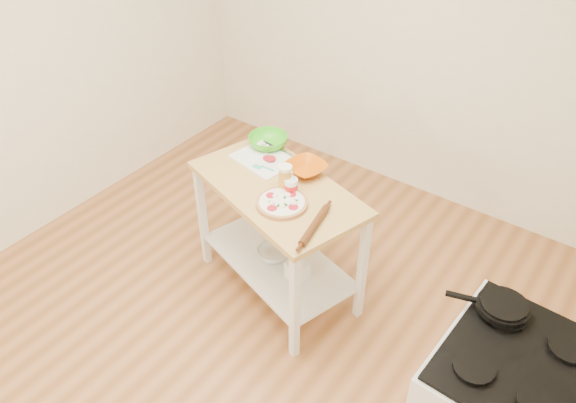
% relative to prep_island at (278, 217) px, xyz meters
% --- Properties ---
extents(room_shell, '(4.04, 4.54, 2.74)m').
position_rel_prep_island_xyz_m(room_shell, '(0.02, -0.54, 0.70)').
color(room_shell, '#B47442').
rests_on(room_shell, ground).
extents(prep_island, '(1.31, 0.96, 0.90)m').
position_rel_prep_island_xyz_m(prep_island, '(0.00, 0.00, 0.00)').
color(prep_island, tan).
rests_on(prep_island, ground).
extents(skillet, '(0.38, 0.25, 0.03)m').
position_rel_prep_island_xyz_m(skillet, '(1.51, -0.23, 0.33)').
color(skillet, black).
rests_on(skillet, gas_stove).
extents(pizza, '(0.32, 0.32, 0.05)m').
position_rel_prep_island_xyz_m(pizza, '(0.14, -0.14, 0.27)').
color(pizza, tan).
rests_on(pizza, prep_island).
extents(cutting_board, '(0.45, 0.37, 0.04)m').
position_rel_prep_island_xyz_m(cutting_board, '(-0.26, 0.19, 0.26)').
color(cutting_board, white).
rests_on(cutting_board, prep_island).
extents(spatula, '(0.15, 0.05, 0.01)m').
position_rel_prep_island_xyz_m(spatula, '(-0.19, 0.09, 0.27)').
color(spatula, '#3EBFA0').
rests_on(spatula, cutting_board).
extents(knife, '(0.27, 0.04, 0.01)m').
position_rel_prep_island_xyz_m(knife, '(-0.28, 0.34, 0.27)').
color(knife, silver).
rests_on(knife, cutting_board).
extents(orange_bowl, '(0.31, 0.31, 0.06)m').
position_rel_prep_island_xyz_m(orange_bowl, '(0.06, 0.23, 0.28)').
color(orange_bowl, '#D15B06').
rests_on(orange_bowl, prep_island).
extents(green_bowl, '(0.36, 0.36, 0.09)m').
position_rel_prep_island_xyz_m(green_bowl, '(-0.34, 0.34, 0.29)').
color(green_bowl, '#3EC71B').
rests_on(green_bowl, prep_island).
extents(beer_pint, '(0.09, 0.09, 0.17)m').
position_rel_prep_island_xyz_m(beer_pint, '(0.06, 0.00, 0.34)').
color(beer_pint, '#BA8123').
rests_on(beer_pint, prep_island).
extents(yogurt_tub, '(0.08, 0.08, 0.18)m').
position_rel_prep_island_xyz_m(yogurt_tub, '(0.11, -0.00, 0.30)').
color(yogurt_tub, white).
rests_on(yogurt_tub, prep_island).
extents(rolling_pin, '(0.11, 0.37, 0.04)m').
position_rel_prep_island_xyz_m(rolling_pin, '(0.42, -0.20, 0.27)').
color(rolling_pin, '#5A2E14').
rests_on(rolling_pin, prep_island).
extents(shelf_glass_bowl, '(0.29, 0.29, 0.07)m').
position_rel_prep_island_xyz_m(shelf_glass_bowl, '(-0.05, 0.00, -0.35)').
color(shelf_glass_bowl, silver).
rests_on(shelf_glass_bowl, prep_island).
extents(shelf_bin, '(0.16, 0.16, 0.13)m').
position_rel_prep_island_xyz_m(shelf_bin, '(0.21, -0.06, -0.32)').
color(shelf_bin, white).
rests_on(shelf_bin, prep_island).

